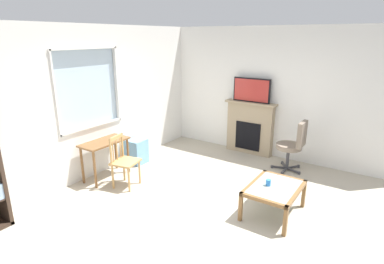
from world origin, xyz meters
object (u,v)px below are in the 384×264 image
object	(u,v)px
tv	(252,90)
office_chair	(294,144)
desk_under_window	(105,148)
fireplace	(250,127)
coffee_table	(274,190)
sippy_cup	(268,183)
plastic_drawer_unit	(136,151)
wooden_chair	(124,161)

from	to	relation	value
tv	office_chair	bearing A→B (deg)	-111.67
desk_under_window	fireplace	xyz separation A→B (m)	(2.66, -1.63, -0.00)
coffee_table	sippy_cup	size ratio (longest dim) A/B	10.26
plastic_drawer_unit	sippy_cup	size ratio (longest dim) A/B	5.55
plastic_drawer_unit	sippy_cup	xyz separation A→B (m)	(-0.32, -2.93, 0.24)
coffee_table	wooden_chair	bearing A→B (deg)	103.21
plastic_drawer_unit	coffee_table	size ratio (longest dim) A/B	0.54
wooden_chair	tv	distance (m)	3.07
tv	wooden_chair	bearing A→B (deg)	157.49
tv	coffee_table	xyz separation A→B (m)	(-2.12, -1.34, -1.03)
coffee_table	fireplace	bearing A→B (deg)	32.10
plastic_drawer_unit	tv	xyz separation A→B (m)	(1.82, -1.68, 1.16)
tv	coffee_table	world-z (taller)	tv
desk_under_window	sippy_cup	xyz separation A→B (m)	(0.50, -2.88, -0.10)
wooden_chair	sippy_cup	xyz separation A→B (m)	(0.55, -2.37, 0.02)
wooden_chair	plastic_drawer_unit	bearing A→B (deg)	32.96
wooden_chair	office_chair	xyz separation A→B (m)	(2.26, -2.21, 0.09)
sippy_cup	wooden_chair	bearing A→B (deg)	103.14
office_chair	fireplace	bearing A→B (deg)	67.52
desk_under_window	office_chair	distance (m)	3.51
desk_under_window	wooden_chair	xyz separation A→B (m)	(-0.05, -0.51, -0.12)
tv	office_chair	xyz separation A→B (m)	(-0.44, -1.10, -0.85)
sippy_cup	desk_under_window	bearing A→B (deg)	99.89
office_chair	sippy_cup	bearing A→B (deg)	-174.93
desk_under_window	office_chair	size ratio (longest dim) A/B	0.88
plastic_drawer_unit	office_chair	size ratio (longest dim) A/B	0.50
fireplace	sippy_cup	size ratio (longest dim) A/B	12.83
desk_under_window	wooden_chair	bearing A→B (deg)	-95.52
plastic_drawer_unit	tv	bearing A→B (deg)	-42.68
plastic_drawer_unit	sippy_cup	distance (m)	2.96
coffee_table	desk_under_window	bearing A→B (deg)	100.06
fireplace	sippy_cup	world-z (taller)	fireplace
office_chair	wooden_chair	bearing A→B (deg)	135.54
desk_under_window	sippy_cup	size ratio (longest dim) A/B	9.80
office_chair	coffee_table	world-z (taller)	office_chair
fireplace	sippy_cup	xyz separation A→B (m)	(-2.16, -1.25, -0.09)
desk_under_window	fireplace	bearing A→B (deg)	-31.49
wooden_chair	plastic_drawer_unit	size ratio (longest dim) A/B	1.80
desk_under_window	fireplace	distance (m)	3.12
tv	plastic_drawer_unit	bearing A→B (deg)	137.32
desk_under_window	tv	size ratio (longest dim) A/B	1.08
plastic_drawer_unit	sippy_cup	world-z (taller)	sippy_cup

